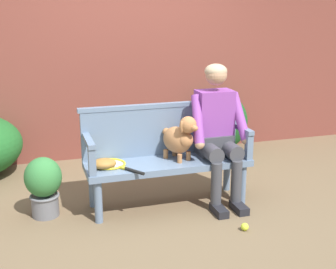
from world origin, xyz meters
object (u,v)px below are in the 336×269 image
person_seated (217,128)px  dog_on_bench (180,138)px  potted_plant (44,184)px  garden_bench (168,167)px  baseball_glove (104,164)px  tennis_ball (245,227)px  tennis_racket (112,165)px

person_seated → dog_on_bench: size_ratio=3.02×
dog_on_bench → potted_plant: 1.29m
garden_bench → dog_on_bench: (0.11, -0.02, 0.28)m
baseball_glove → potted_plant: bearing=170.0°
dog_on_bench → tennis_ball: bearing=-62.3°
baseball_glove → tennis_racket: bearing=37.1°
garden_bench → person_seated: person_seated is taller
dog_on_bench → baseball_glove: 0.73m
baseball_glove → potted_plant: potted_plant is taller
garden_bench → potted_plant: 1.13m
garden_bench → dog_on_bench: dog_on_bench is taller
person_seated → garden_bench: bearing=179.0°
tennis_racket → baseball_glove: bearing=-147.8°
garden_bench → baseball_glove: baseball_glove is taller
baseball_glove → tennis_ball: size_ratio=3.33×
person_seated → tennis_ball: person_seated is taller
garden_bench → tennis_ball: (0.46, -0.69, -0.35)m
dog_on_bench → tennis_ball: dog_on_bench is taller
person_seated → tennis_racket: size_ratio=2.36×
baseball_glove → tennis_ball: baseball_glove is taller
tennis_ball → dog_on_bench: bearing=117.7°
tennis_racket → baseball_glove: size_ratio=2.53×
baseball_glove → potted_plant: 0.57m
tennis_ball → potted_plant: bearing=153.5°
dog_on_bench → baseball_glove: size_ratio=1.97×
person_seated → tennis_racket: 1.04m
garden_bench → tennis_ball: garden_bench is taller
person_seated → dog_on_bench: 0.38m
person_seated → baseball_glove: person_seated is taller
garden_bench → dog_on_bench: bearing=-10.4°
dog_on_bench → tennis_racket: dog_on_bench is taller
garden_bench → potted_plant: size_ratio=2.79×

